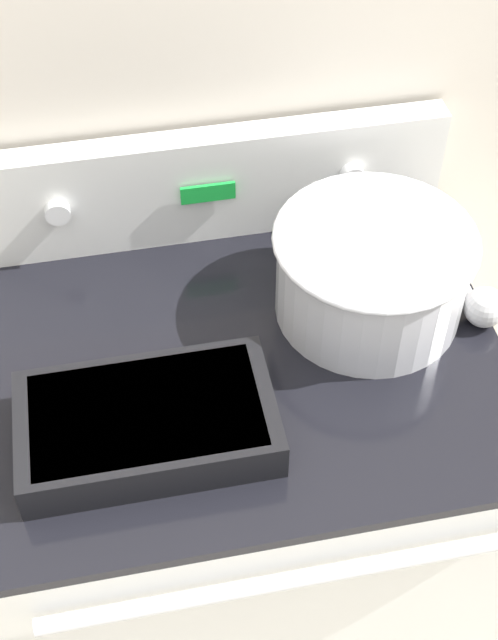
% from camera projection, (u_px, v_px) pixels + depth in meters
% --- Properties ---
extents(kitchen_wall, '(8.00, 0.05, 2.50)m').
position_uv_depth(kitchen_wall, '(194.00, 56.00, 1.36)').
color(kitchen_wall, beige).
rests_on(kitchen_wall, ground_plane).
extents(stove_range, '(0.81, 0.66, 0.95)m').
position_uv_depth(stove_range, '(240.00, 516.00, 1.70)').
color(stove_range, silver).
rests_on(stove_range, ground_plane).
extents(control_panel, '(0.81, 0.07, 0.20)m').
position_uv_depth(control_panel, '(205.00, 186.00, 1.47)').
color(control_panel, silver).
rests_on(control_panel, stove_range).
extents(mixing_bowl, '(0.31, 0.31, 0.16)m').
position_uv_depth(mixing_bowl, '(372.00, 269.00, 1.36)').
color(mixing_bowl, silver).
rests_on(mixing_bowl, stove_range).
extents(casserole_dish, '(0.35, 0.20, 0.06)m').
position_uv_depth(casserole_dish, '(147.00, 422.00, 1.22)').
color(casserole_dish, black).
rests_on(casserole_dish, stove_range).
extents(ladle, '(0.06, 0.30, 0.06)m').
position_uv_depth(ladle, '(479.00, 299.00, 1.39)').
color(ladle, '#B7B7B7').
rests_on(ladle, stove_range).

